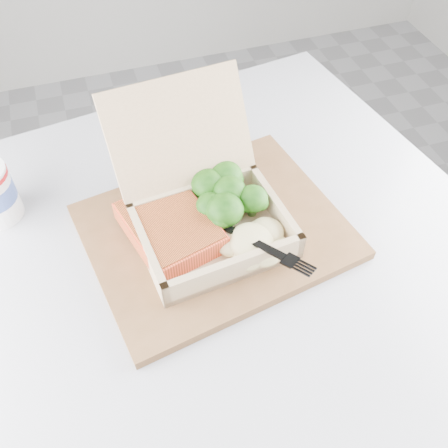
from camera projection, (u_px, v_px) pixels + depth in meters
name	position (u px, v px, depth m)	size (l,w,h in m)	color
cafe_table	(220.00, 330.00, 0.83)	(0.92, 0.92, 0.73)	black
serving_tray	(215.00, 231.00, 0.71)	(0.35, 0.28, 0.02)	brown
takeout_container	(202.00, 200.00, 0.68)	(0.22, 0.25, 0.17)	tan
salmon_fillet	(170.00, 227.00, 0.68)	(0.10, 0.14, 0.03)	#FF5131
broccoli_pile	(229.00, 197.00, 0.70)	(0.12, 0.12, 0.04)	#307319
mashed_potatoes	(251.00, 241.00, 0.66)	(0.10, 0.09, 0.03)	beige
plastic_fork	(241.00, 233.00, 0.65)	(0.09, 0.13, 0.02)	black
receipt	(184.00, 158.00, 0.82)	(0.08, 0.15, 0.00)	white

